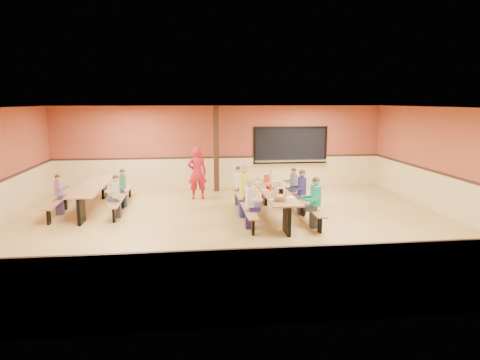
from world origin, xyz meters
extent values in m
plane|color=#A27B3D|center=(0.00, 0.00, 0.00)|extent=(12.00, 12.00, 0.00)
cube|color=#98432C|center=(0.00, 5.00, 1.50)|extent=(12.00, 0.04, 3.00)
cube|color=#98432C|center=(0.00, -5.00, 1.50)|extent=(12.00, 0.04, 3.00)
cube|color=#98432C|center=(6.00, 0.00, 1.50)|extent=(0.04, 10.00, 3.00)
cube|color=white|center=(0.00, 0.00, 3.00)|extent=(12.00, 10.00, 0.04)
cube|color=black|center=(2.60, 4.97, 1.55)|extent=(2.60, 0.06, 1.20)
cube|color=silver|center=(2.60, 4.88, 0.98)|extent=(2.70, 0.28, 0.06)
cube|color=black|center=(-0.20, 4.40, 1.50)|extent=(0.18, 0.18, 3.00)
cube|color=#9D673E|center=(1.16, 0.74, 0.72)|extent=(0.75, 3.60, 0.04)
cube|color=black|center=(1.16, -0.81, 0.35)|extent=(0.08, 0.60, 0.70)
cube|color=black|center=(1.16, 2.29, 0.35)|extent=(0.08, 0.60, 0.70)
cube|color=#9D673E|center=(0.34, 0.74, 0.43)|extent=(0.26, 3.60, 0.04)
cube|color=black|center=(0.34, 0.74, 0.21)|extent=(0.06, 0.18, 0.41)
cube|color=#9D673E|center=(1.99, 0.74, 0.43)|extent=(0.26, 3.60, 0.04)
cube|color=black|center=(1.99, 0.74, 0.21)|extent=(0.06, 0.18, 0.41)
cube|color=#9D673E|center=(-3.98, 2.25, 0.72)|extent=(0.75, 3.60, 0.04)
cube|color=black|center=(-3.98, 0.70, 0.35)|extent=(0.08, 0.60, 0.70)
cube|color=black|center=(-3.98, 3.80, 0.35)|extent=(0.08, 0.60, 0.70)
cube|color=#9D673E|center=(-4.80, 2.25, 0.43)|extent=(0.26, 3.60, 0.04)
cube|color=black|center=(-4.80, 2.25, 0.21)|extent=(0.06, 0.18, 0.41)
cube|color=#9D673E|center=(-3.15, 2.25, 0.43)|extent=(0.26, 3.60, 0.04)
cube|color=black|center=(-3.15, 2.25, 0.21)|extent=(0.06, 0.18, 0.41)
imported|color=red|center=(-0.90, 3.23, 0.85)|extent=(0.66, 0.46, 1.71)
cylinder|color=red|center=(1.17, 2.00, 0.85)|extent=(0.16, 0.16, 0.22)
cube|color=black|center=(1.25, 0.33, 0.80)|extent=(0.10, 0.14, 0.13)
cylinder|color=yellow|center=(1.11, 0.84, 0.82)|extent=(0.06, 0.06, 0.17)
cylinder|color=#B2140F|center=(1.06, 0.78, 0.82)|extent=(0.06, 0.06, 0.17)
cube|color=black|center=(1.09, 0.96, 0.77)|extent=(0.16, 0.16, 0.06)
cube|color=#9D673E|center=(1.09, 0.96, 1.05)|extent=(0.02, 0.09, 0.50)
camera|label=1|loc=(-1.13, -10.55, 3.16)|focal=32.00mm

